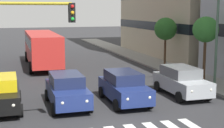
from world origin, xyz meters
name	(u,v)px	position (x,y,z in m)	size (l,w,h in m)	color
car_0	(181,81)	(-5.28, -5.43, 0.89)	(2.02, 4.44, 1.72)	#B2B7BC
car_1	(124,87)	(-1.49, -4.90, 0.89)	(2.02, 4.44, 1.72)	navy
car_2	(67,90)	(1.63, -5.12, 0.89)	(2.02, 4.44, 1.72)	navy
car_3	(1,93)	(4.96, -5.39, 0.89)	(2.02, 4.44, 1.72)	black
bus_behind_traffic	(42,46)	(1.63, -18.82, 1.86)	(2.78, 10.50, 3.00)	red
street_lamp_left	(212,20)	(-7.60, -6.03, 4.43)	(2.40, 0.28, 7.08)	#4C6B56
street_tree_1	(206,30)	(-8.63, -8.37, 3.68)	(1.80, 1.80, 4.48)	#513823
street_tree_2	(166,29)	(-8.93, -15.33, 3.38)	(2.01, 2.01, 4.26)	#513823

